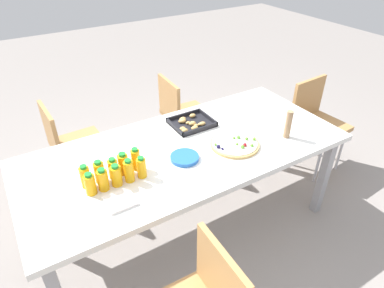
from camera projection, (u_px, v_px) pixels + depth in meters
name	position (u px, v px, depth m)	size (l,w,h in m)	color
ground_plane	(187.00, 226.00, 2.62)	(12.00, 12.00, 0.00)	gray
party_table	(186.00, 155.00, 2.25)	(2.13, 0.95, 0.74)	white
chair_end	(315.00, 118.00, 3.02)	(0.42, 0.42, 0.83)	#B7844C
chair_far_right	(181.00, 112.00, 3.11)	(0.42, 0.42, 0.83)	#B7844C
chair_far_left	(70.00, 142.00, 2.69)	(0.42, 0.42, 0.83)	#B7844C
juice_bottle_0	(90.00, 184.00, 1.81)	(0.06, 0.06, 0.14)	#F9AC14
juice_bottle_1	(103.00, 180.00, 1.84)	(0.06, 0.06, 0.14)	#F9AB14
juice_bottle_2	(116.00, 176.00, 1.87)	(0.06, 0.06, 0.14)	#F9AE14
juice_bottle_3	(129.00, 171.00, 1.90)	(0.06, 0.06, 0.15)	#F9AD14
juice_bottle_4	(142.00, 168.00, 1.93)	(0.05, 0.05, 0.14)	#F9AC14
juice_bottle_5	(85.00, 177.00, 1.86)	(0.06, 0.06, 0.14)	#FAAE14
juice_bottle_6	(99.00, 172.00, 1.89)	(0.06, 0.06, 0.14)	#F9AC14
juice_bottle_7	(113.00, 169.00, 1.93)	(0.06, 0.06, 0.13)	#F9AD14
juice_bottle_8	(123.00, 164.00, 1.96)	(0.06, 0.06, 0.14)	#F9AB14
juice_bottle_9	(136.00, 159.00, 1.99)	(0.05, 0.05, 0.15)	#FAAE14
fruit_pizza	(235.00, 144.00, 2.23)	(0.32, 0.32, 0.05)	tan
snack_tray	(191.00, 123.00, 2.45)	(0.29, 0.25, 0.04)	black
plate_stack	(185.00, 158.00, 2.10)	(0.18, 0.18, 0.02)	blue
napkin_stack	(120.00, 201.00, 1.78)	(0.15, 0.15, 0.02)	white
cardboard_tube	(288.00, 124.00, 2.26)	(0.04, 0.04, 0.20)	#9E7A56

